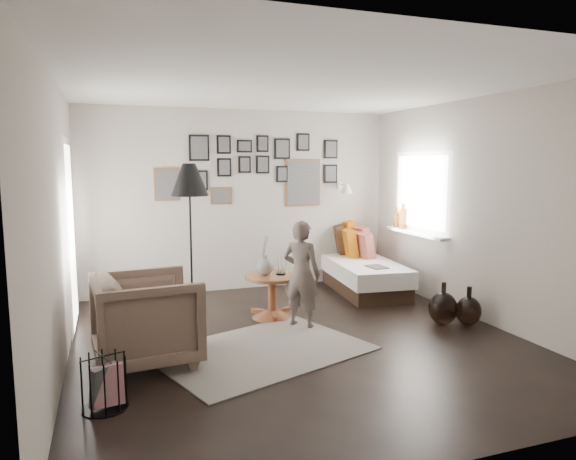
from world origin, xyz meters
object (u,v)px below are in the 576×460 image
object	(u,v)px
daybed	(358,268)
demijohn_small	(468,311)
vase	(265,263)
floor_lamp	(190,186)
magazine_basket	(104,383)
demijohn_large	(443,308)
child	(301,274)
pedestal_table	(272,298)
armchair	(147,319)

from	to	relation	value
daybed	demijohn_small	bearing A→B (deg)	-73.07
vase	floor_lamp	distance (m)	1.26
vase	daybed	xyz separation A→B (m)	(1.72, 0.95, -0.36)
vase	demijohn_small	xyz separation A→B (m)	(2.10, -1.05, -0.49)
vase	magazine_basket	bearing A→B (deg)	-135.07
magazine_basket	demijohn_large	world-z (taller)	demijohn_large
demijohn_large	magazine_basket	bearing A→B (deg)	-166.47
child	floor_lamp	bearing A→B (deg)	15.92
pedestal_table	daybed	world-z (taller)	daybed
magazine_basket	child	size ratio (longest dim) A/B	0.35
demijohn_large	demijohn_small	bearing A→B (deg)	-25.01
pedestal_table	floor_lamp	distance (m)	1.64
demijohn_small	floor_lamp	bearing A→B (deg)	157.63
pedestal_table	child	xyz separation A→B (m)	(0.21, -0.43, 0.37)
demijohn_large	child	size ratio (longest dim) A/B	0.41
floor_lamp	magazine_basket	distance (m)	2.59
magazine_basket	demijohn_large	distance (m)	3.76
pedestal_table	magazine_basket	size ratio (longest dim) A/B	1.57
daybed	vase	bearing A→B (deg)	-144.87
pedestal_table	floor_lamp	bearing A→B (deg)	168.64
armchair	pedestal_table	bearing A→B (deg)	-62.77
magazine_basket	demijohn_small	distance (m)	3.98
pedestal_table	demijohn_large	size ratio (longest dim) A/B	1.34
floor_lamp	demijohn_large	world-z (taller)	floor_lamp
pedestal_table	daybed	bearing A→B (deg)	30.65
demijohn_large	daybed	bearing A→B (deg)	93.73
magazine_basket	demijohn_small	bearing A→B (deg)	10.98
armchair	magazine_basket	bearing A→B (deg)	149.87
vase	daybed	world-z (taller)	vase
magazine_basket	demijohn_large	bearing A→B (deg)	13.53
floor_lamp	child	distance (m)	1.62
daybed	magazine_basket	world-z (taller)	daybed
daybed	floor_lamp	distance (m)	2.97
vase	demijohn_large	bearing A→B (deg)	-26.67
daybed	armchair	bearing A→B (deg)	-142.20
daybed	magazine_basket	xyz separation A→B (m)	(-3.53, -2.76, -0.10)
floor_lamp	child	bearing A→B (deg)	-28.53
daybed	demijohn_large	bearing A→B (deg)	-80.10
vase	daybed	distance (m)	2.00
daybed	armchair	xyz separation A→B (m)	(-3.16, -1.94, 0.12)
magazine_basket	daybed	bearing A→B (deg)	37.99
pedestal_table	child	bearing A→B (deg)	-64.07
floor_lamp	magazine_basket	xyz separation A→B (m)	(-0.97, -1.97, -1.38)
vase	daybed	bearing A→B (deg)	28.96
daybed	child	bearing A→B (deg)	-129.44
daybed	armchair	size ratio (longest dim) A/B	2.21
demijohn_large	armchair	bearing A→B (deg)	-178.87
demijohn_large	demijohn_small	distance (m)	0.28
vase	magazine_basket	distance (m)	2.60
demijohn_large	child	world-z (taller)	child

